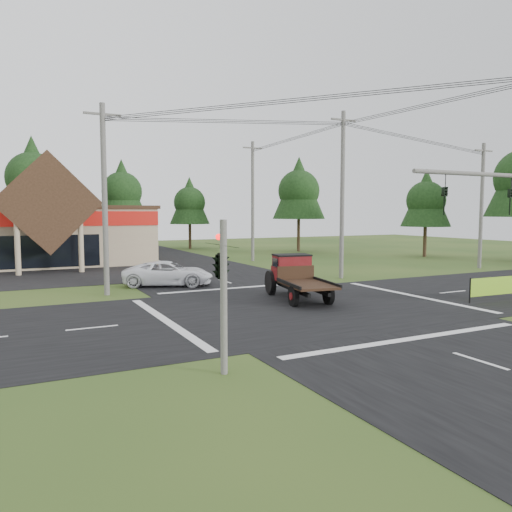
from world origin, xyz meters
TOP-DOWN VIEW (x-y plane):
  - ground at (0.00, 0.00)m, footprint 120.00×120.00m
  - road_ns at (0.00, 0.00)m, footprint 12.00×120.00m
  - road_ew at (0.00, 0.00)m, footprint 120.00×12.00m
  - traffic_signal_corner at (-7.50, -7.32)m, footprint 0.53×2.48m
  - utility_pole_nw at (-8.00, 8.00)m, footprint 2.00×0.30m
  - utility_pole_ne at (8.00, 8.00)m, footprint 2.00×0.30m
  - utility_pole_far at (22.00, 8.00)m, footprint 2.00×0.30m
  - utility_pole_n at (8.00, 22.00)m, footprint 2.00×0.30m
  - tree_row_c at (-10.00, 41.00)m, footprint 7.28×7.28m
  - tree_row_d at (0.00, 42.00)m, footprint 6.16×6.16m
  - tree_row_e at (8.00, 40.00)m, footprint 5.04×5.04m
  - tree_side_ne at (18.00, 30.00)m, footprint 6.16×6.16m
  - tree_side_e_near at (26.00, 18.00)m, footprint 5.04×5.04m
  - antique_flatbed_truck at (0.74, 1.81)m, footprint 3.16×5.97m
  - roadside_banner at (9.77, -3.03)m, footprint 3.83×0.28m
  - white_pickup at (-3.88, 9.98)m, footprint 6.11×4.56m

SIDE VIEW (x-z plane):
  - ground at x=0.00m, z-range 0.00..0.00m
  - road_ns at x=0.00m, z-range 0.00..0.02m
  - road_ew at x=0.00m, z-range 0.00..0.02m
  - roadside_banner at x=9.77m, z-range 0.00..1.31m
  - white_pickup at x=-3.88m, z-range 0.00..1.54m
  - antique_flatbed_truck at x=0.74m, z-range 0.00..2.37m
  - traffic_signal_corner at x=-7.50m, z-range 1.32..5.72m
  - utility_pole_far at x=22.00m, z-range 0.14..10.34m
  - utility_pole_nw at x=-8.00m, z-range 0.14..10.64m
  - utility_pole_n at x=8.00m, z-range 0.14..11.34m
  - utility_pole_ne at x=8.00m, z-range 0.14..11.64m
  - tree_row_e at x=8.00m, z-range 1.49..10.58m
  - tree_side_e_near at x=26.00m, z-range 1.49..10.58m
  - tree_row_d at x=0.00m, z-range 1.82..12.93m
  - tree_side_ne at x=18.00m, z-range 1.82..12.93m
  - tree_row_c at x=-10.00m, z-range 2.16..15.29m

